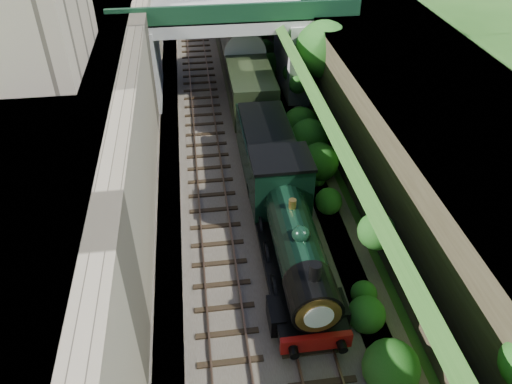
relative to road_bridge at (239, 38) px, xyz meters
name	(u,v)px	position (x,y,z in m)	size (l,w,h in m)	color
ground	(286,376)	(-0.94, -24.00, -4.08)	(160.00, 160.00, 0.00)	#1E4714
trackbed	(233,116)	(-0.94, -4.00, -3.98)	(10.00, 90.00, 0.20)	#473F38
retaining_wall	(145,74)	(-6.44, -4.00, -0.58)	(1.00, 90.00, 7.00)	#756B56
street_plateau_left	(88,77)	(-9.94, -4.00, -0.58)	(6.00, 90.00, 7.00)	#262628
street_plateau_right	(373,67)	(8.56, -4.00, -0.95)	(8.00, 90.00, 6.25)	#262628
embankment_slope	(303,79)	(3.87, -3.85, -1.61)	(4.56, 90.00, 6.36)	#1E4714
track_left	(203,116)	(-2.94, -4.00, -3.83)	(2.50, 90.00, 0.20)	black
track_right	(250,113)	(0.26, -4.00, -3.83)	(2.50, 90.00, 0.20)	black
road_bridge	(239,38)	(0.00, 0.00, 0.00)	(16.00, 6.40, 7.25)	gray
building_near	(36,20)	(-10.44, -10.00, 4.92)	(4.00, 8.00, 4.00)	gray
tree	(324,51)	(4.97, -4.56, 0.57)	(3.60, 3.80, 6.60)	black
locomotive	(292,235)	(0.26, -18.45, -2.18)	(3.10, 10.22, 3.83)	black
tender	(266,151)	(0.26, -11.08, -2.46)	(2.70, 6.00, 3.05)	black
coach_front	(241,57)	(0.26, 1.52, -2.03)	(2.90, 18.00, 3.70)	black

